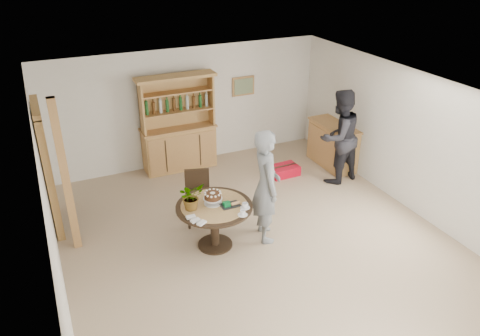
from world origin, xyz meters
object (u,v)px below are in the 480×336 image
at_px(red_suitcase, 284,170).
at_px(dining_chair, 198,193).
at_px(sideboard, 333,145).
at_px(teen_boy, 266,186).
at_px(hutch, 179,138).
at_px(dining_table, 214,213).
at_px(adult_person, 339,137).

bearing_deg(red_suitcase, dining_chair, -160.30).
distance_m(sideboard, teen_boy, 3.17).
height_order(hutch, sideboard, hutch).
xyz_separation_m(sideboard, dining_table, (-3.41, -1.71, 0.13)).
bearing_deg(hutch, adult_person, -34.54).
bearing_deg(dining_chair, dining_table, -75.49).
bearing_deg(sideboard, dining_table, -153.35).
relative_size(adult_person, red_suitcase, 3.11).
bearing_deg(adult_person, dining_chair, -5.74).
relative_size(dining_chair, adult_person, 0.49).
bearing_deg(teen_boy, dining_table, 96.61).
xyz_separation_m(teen_boy, adult_person, (2.23, 1.19, 0.01)).
bearing_deg(adult_person, sideboard, -128.48).
bearing_deg(dining_table, teen_boy, -6.71).
relative_size(sideboard, teen_boy, 0.66).
bearing_deg(adult_person, red_suitcase, -47.29).
height_order(dining_chair, red_suitcase, dining_chair).
relative_size(hutch, red_suitcase, 3.31).
height_order(hutch, dining_table, hutch).
height_order(dining_table, red_suitcase, dining_table).
height_order(dining_table, adult_person, adult_person).
distance_m(dining_table, teen_boy, 0.92).
distance_m(sideboard, dining_chair, 3.50).
distance_m(hutch, adult_person, 3.30).
bearing_deg(dining_chair, adult_person, 20.91).
height_order(hutch, red_suitcase, hutch).
height_order(adult_person, red_suitcase, adult_person).
relative_size(dining_table, teen_boy, 0.63).
distance_m(hutch, sideboard, 3.29).
relative_size(sideboard, adult_person, 0.66).
distance_m(teen_boy, red_suitcase, 2.44).
height_order(sideboard, adult_person, adult_person).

